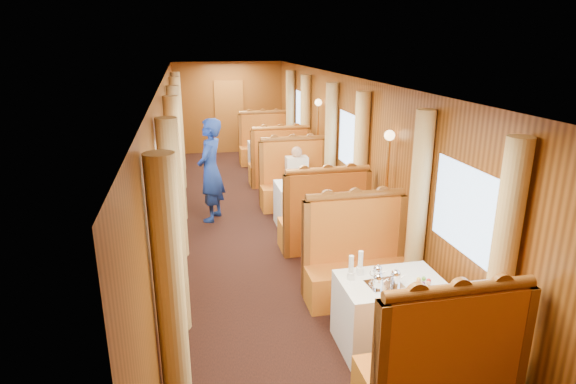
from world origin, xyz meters
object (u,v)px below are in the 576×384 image
object	(u,v)px
banquette_far_fwd	(280,166)
tea_tray	(384,284)
rose_vase_mid	(306,174)
steward	(211,170)
banquette_near_fwd	(439,373)
table_mid	(307,205)
table_far	(272,158)
teapot_left	(378,283)
fruit_plate	(423,283)
banquette_mid_aft	(294,185)
teapot_back	(377,274)
rose_vase_far	(271,135)
teapot_right	(395,280)
banquette_near_aft	(357,266)
banquette_far_aft	(265,147)
table_near	(390,313)
passenger	(297,172)
banquette_mid_fwd	(324,223)

from	to	relation	value
banquette_far_fwd	tea_tray	distance (m)	6.06
rose_vase_mid	steward	xyz separation A→B (m)	(-1.54, 0.65, -0.02)
banquette_near_fwd	table_mid	bearing A→B (deg)	90.00
table_far	teapot_left	size ratio (longest dim) A/B	6.50
banquette_near_fwd	fruit_plate	xyz separation A→B (m)	(0.27, 0.88, 0.35)
fruit_plate	steward	distance (m)	4.65
banquette_mid_aft	fruit_plate	distance (m)	4.67
teapot_back	rose_vase_far	bearing A→B (deg)	96.71
rose_vase_mid	teapot_right	bearing A→B (deg)	-89.59
tea_tray	steward	xyz separation A→B (m)	(-1.46, 4.19, 0.15)
banquette_near_fwd	tea_tray	distance (m)	1.01
banquette_far_fwd	rose_vase_far	distance (m)	1.11
banquette_near_aft	banquette_far_aft	distance (m)	7.00
tea_tray	rose_vase_far	size ratio (longest dim) A/B	0.94
table_near	passenger	xyz separation A→B (m)	(-0.00, 4.29, 0.37)
banquette_far_fwd	tea_tray	xyz separation A→B (m)	(-0.11, -6.05, 0.33)
banquette_near_fwd	table_mid	xyz separation A→B (m)	(0.00, 4.51, -0.05)
banquette_far_aft	rose_vase_far	distance (m)	1.16
banquette_near_aft	tea_tray	distance (m)	1.14
table_near	banquette_far_aft	xyz separation A→B (m)	(0.00, 8.01, 0.05)
steward	table_near	bearing A→B (deg)	43.36
rose_vase_far	steward	bearing A→B (deg)	-118.88
banquette_near_fwd	teapot_right	world-z (taller)	banquette_near_fwd
banquette_near_fwd	rose_vase_far	distance (m)	8.00
teapot_right	rose_vase_far	world-z (taller)	rose_vase_far
table_far	banquette_far_fwd	distance (m)	1.02
banquette_mid_fwd	banquette_mid_aft	xyz separation A→B (m)	(0.00, 2.03, 0.00)
banquette_mid_fwd	teapot_right	world-z (taller)	banquette_mid_fwd
teapot_back	fruit_plate	xyz separation A→B (m)	(0.41, -0.19, -0.04)
banquette_near_fwd	rose_vase_mid	world-z (taller)	banquette_near_fwd
table_near	banquette_far_aft	world-z (taller)	banquette_far_aft
table_near	banquette_near_aft	world-z (taller)	banquette_near_aft
banquette_mid_fwd	passenger	distance (m)	1.83
table_near	fruit_plate	bearing A→B (deg)	-26.55
rose_vase_mid	rose_vase_far	size ratio (longest dim) A/B	1.00
teapot_left	teapot_right	bearing A→B (deg)	11.89
teapot_right	passenger	size ratio (longest dim) A/B	0.21
table_near	teapot_right	bearing A→B (deg)	-97.35
banquette_near_fwd	rose_vase_far	size ratio (longest dim) A/B	3.72
banquette_mid_fwd	banquette_far_aft	xyz separation A→B (m)	(0.00, 5.53, 0.00)
table_far	teapot_right	xyz separation A→B (m)	(-0.01, -7.10, 0.44)
banquette_far_fwd	teapot_left	size ratio (longest dim) A/B	8.30
banquette_near_fwd	teapot_right	bearing A→B (deg)	90.78
tea_tray	rose_vase_mid	size ratio (longest dim) A/B	0.94
teapot_right	steward	distance (m)	4.50
table_near	banquette_far_fwd	xyz separation A→B (m)	(0.00, 5.99, 0.05)
banquette_near_fwd	tea_tray	bearing A→B (deg)	96.92
tea_tray	banquette_mid_aft	bearing A→B (deg)	88.57
table_mid	teapot_right	world-z (taller)	teapot_right
table_mid	table_far	size ratio (longest dim) A/B	1.00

